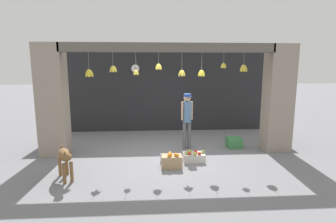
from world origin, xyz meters
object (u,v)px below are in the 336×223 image
object	(u,v)px
produce_box_green	(234,143)
wall_clock	(135,69)
water_bottle	(162,157)
dog	(65,157)
fruit_crate_apples	(194,157)
fruit_crate_oranges	(172,161)
shopkeeper	(187,117)

from	to	relation	value
produce_box_green	wall_clock	world-z (taller)	wall_clock
produce_box_green	water_bottle	bearing A→B (deg)	-154.58
dog	wall_clock	distance (m)	4.75
fruit_crate_apples	wall_clock	xyz separation A→B (m)	(-1.63, 3.28, 2.20)
water_bottle	fruit_crate_oranges	bearing A→B (deg)	-60.65
shopkeeper	produce_box_green	world-z (taller)	shopkeeper
dog	shopkeeper	xyz separation A→B (m)	(2.84, 1.95, 0.46)
water_bottle	wall_clock	world-z (taller)	wall_clock
fruit_crate_oranges	produce_box_green	world-z (taller)	fruit_crate_oranges
fruit_crate_apples	water_bottle	size ratio (longest dim) A/B	2.12
fruit_crate_apples	shopkeeper	bearing A→B (deg)	92.77
fruit_crate_apples	produce_box_green	bearing A→B (deg)	37.68
dog	produce_box_green	bearing A→B (deg)	86.11
dog	fruit_crate_oranges	xyz separation A→B (m)	(2.30, 0.54, -0.33)
dog	wall_clock	bearing A→B (deg)	134.51
fruit_crate_apples	produce_box_green	size ratio (longest dim) A/B	1.30
shopkeeper	fruit_crate_oranges	bearing A→B (deg)	59.53
dog	shopkeeper	bearing A→B (deg)	95.55
dog	produce_box_green	distance (m)	4.72
fruit_crate_apples	produce_box_green	xyz separation A→B (m)	(1.37, 1.06, 0.04)
fruit_crate_oranges	fruit_crate_apples	distance (m)	0.71
shopkeeper	water_bottle	bearing A→B (deg)	43.25
produce_box_green	shopkeeper	bearing A→B (deg)	-178.47
wall_clock	water_bottle	bearing A→B (deg)	-76.01
produce_box_green	wall_clock	distance (m)	4.32
dog	water_bottle	world-z (taller)	dog
shopkeeper	fruit_crate_oranges	world-z (taller)	shopkeeper
dog	produce_box_green	xyz separation A→B (m)	(4.26, 1.98, -0.34)
fruit_crate_oranges	produce_box_green	size ratio (longest dim) A/B	1.17
water_bottle	wall_clock	bearing A→B (deg)	103.99
shopkeeper	fruit_crate_apples	size ratio (longest dim) A/B	3.03
wall_clock	dog	bearing A→B (deg)	-106.67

